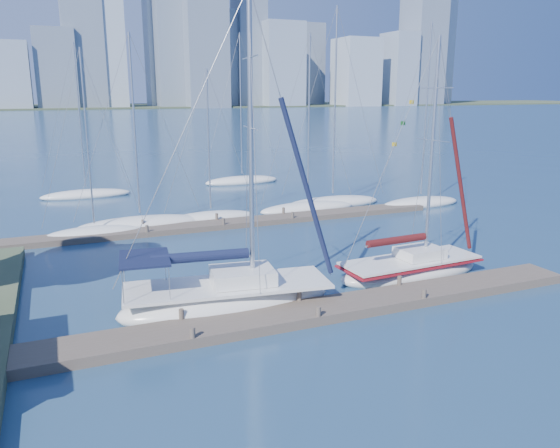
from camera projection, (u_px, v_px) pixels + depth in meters
name	position (u px, v px, depth m)	size (l,w,h in m)	color
ground	(308.00, 317.00, 22.22)	(700.00, 700.00, 0.00)	navy
near_dock	(308.00, 313.00, 22.18)	(26.00, 2.00, 0.40)	#50463B
far_dock	(234.00, 223.00, 37.28)	(30.00, 1.80, 0.36)	#50463B
far_shore	(66.00, 107.00, 309.35)	(800.00, 100.00, 1.50)	#38472D
sailboat_navy	(228.00, 286.00, 22.92)	(9.54, 4.19, 13.46)	silver
sailboat_maroon	(411.00, 258.00, 26.89)	(7.81, 2.93, 11.96)	silver
bg_boat_0	(95.00, 233.00, 34.48)	(6.10, 1.97, 11.78)	silver
bg_boat_1	(141.00, 224.00, 36.59)	(8.84, 3.84, 12.91)	silver
bg_boat_2	(211.00, 218.00, 38.67)	(6.61, 2.24, 10.74)	silver
bg_boat_3	(308.00, 208.00, 41.84)	(7.86, 2.42, 13.31)	silver
bg_boat_4	(333.00, 202.00, 43.63)	(8.52, 4.55, 15.46)	silver
bg_boat_5	(421.00, 203.00, 43.68)	(7.36, 4.33, 14.31)	silver
bg_boat_6	(86.00, 194.00, 47.26)	(7.72, 4.61, 13.17)	silver
bg_boat_7	(242.00, 181.00, 54.38)	(7.70, 2.91, 14.65)	silver
skyline	(105.00, 36.00, 281.87)	(501.38, 51.31, 125.05)	gray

